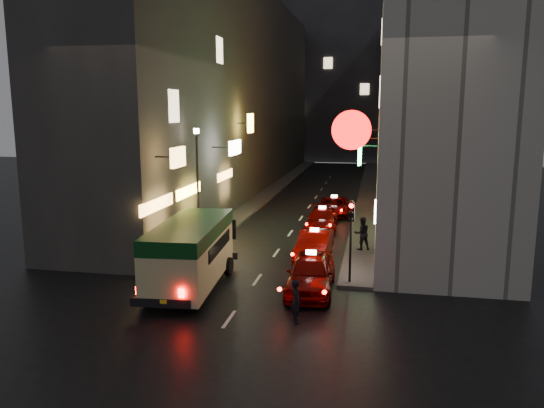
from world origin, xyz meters
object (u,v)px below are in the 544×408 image
Objects in this scene: pedestrian_crossing at (296,298)px; lamp_post at (198,180)px; minibus at (191,247)px; traffic_light at (351,224)px; taxi_near at (311,270)px.

pedestrian_crossing is 11.34m from lamp_post.
traffic_light reaches higher than minibus.
minibus is 5.00m from taxi_near.
pedestrian_crossing is 4.91m from traffic_light.
lamp_post is at bearing 14.60° from pedestrian_crossing.
traffic_light is at bearing 33.87° from taxi_near.
taxi_near is 1.66× the size of traffic_light.
lamp_post is (-8.20, 4.53, 1.04)m from traffic_light.
traffic_light is (1.52, 1.02, 1.77)m from taxi_near.
lamp_post is (-1.79, 6.15, 1.95)m from minibus.
pedestrian_crossing is 0.28× the size of lamp_post.
minibus reaches higher than pedestrian_crossing.
taxi_near is at bearing 7.06° from minibus.
traffic_light is (1.63, 4.27, 1.81)m from pedestrian_crossing.
minibus is at bearing -73.76° from lamp_post.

